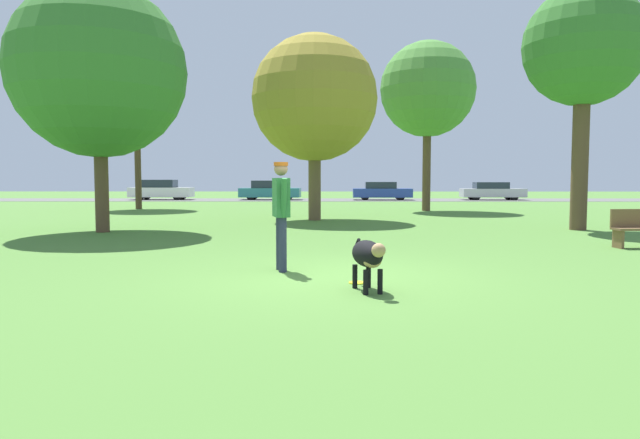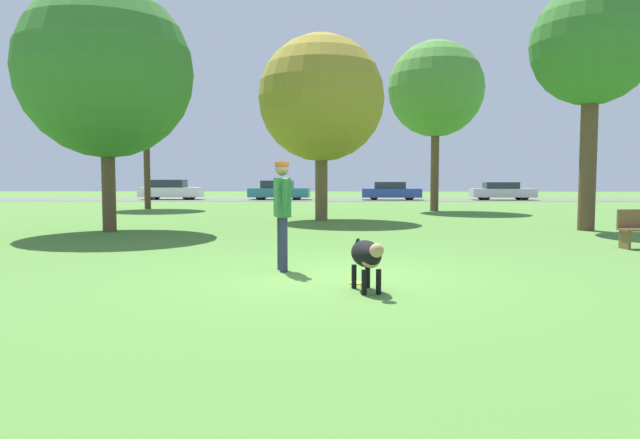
# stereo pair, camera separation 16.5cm
# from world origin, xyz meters

# --- Properties ---
(ground_plane) EXTENTS (120.00, 120.00, 0.00)m
(ground_plane) POSITION_xyz_m (0.00, 0.00, 0.00)
(ground_plane) COLOR #4C7A33
(far_road_strip) EXTENTS (120.00, 6.00, 0.01)m
(far_road_strip) POSITION_xyz_m (0.00, 32.16, 0.01)
(far_road_strip) COLOR #5B5B59
(far_road_strip) RESTS_ON ground_plane
(person) EXTENTS (0.33, 0.75, 1.77)m
(person) POSITION_xyz_m (-0.78, 0.56, 1.07)
(person) COLOR #2D334C
(person) RESTS_ON ground_plane
(dog) EXTENTS (0.53, 1.13, 0.69)m
(dog) POSITION_xyz_m (0.50, -1.15, 0.49)
(dog) COLOR black
(dog) RESTS_ON ground_plane
(frisbee) EXTENTS (0.24, 0.24, 0.02)m
(frisbee) POSITION_xyz_m (0.39, -0.55, 0.01)
(frisbee) COLOR yellow
(frisbee) RESTS_ON ground_plane
(tree_far_left) EXTENTS (4.30, 4.30, 7.96)m
(tree_far_left) POSITION_xyz_m (-9.41, 19.81, 5.78)
(tree_far_left) COLOR #4C3826
(tree_far_left) RESTS_ON ground_plane
(tree_near_right) EXTENTS (3.43, 3.43, 7.04)m
(tree_near_right) POSITION_xyz_m (7.39, 8.15, 5.26)
(tree_near_right) COLOR brown
(tree_near_right) RESTS_ON ground_plane
(tree_far_right) EXTENTS (4.42, 4.42, 7.88)m
(tree_far_right) POSITION_xyz_m (4.71, 18.24, 5.64)
(tree_far_right) COLOR brown
(tree_far_right) RESTS_ON ground_plane
(tree_near_left) EXTENTS (4.82, 4.82, 6.91)m
(tree_near_left) POSITION_xyz_m (-6.35, 7.34, 4.49)
(tree_near_left) COLOR brown
(tree_near_left) RESTS_ON ground_plane
(tree_mid_center) EXTENTS (4.54, 4.54, 6.67)m
(tree_mid_center) POSITION_xyz_m (-0.45, 12.08, 4.38)
(tree_mid_center) COLOR brown
(tree_mid_center) RESTS_ON ground_plane
(parked_car_white) EXTENTS (4.39, 1.81, 1.45)m
(parked_car_white) POSITION_xyz_m (-11.89, 32.32, 0.70)
(parked_car_white) COLOR white
(parked_car_white) RESTS_ON ground_plane
(parked_car_teal) EXTENTS (4.39, 1.96, 1.39)m
(parked_car_teal) POSITION_xyz_m (-4.04, 32.31, 0.67)
(parked_car_teal) COLOR teal
(parked_car_teal) RESTS_ON ground_plane
(parked_car_blue) EXTENTS (4.21, 1.83, 1.29)m
(parked_car_blue) POSITION_xyz_m (3.99, 32.02, 0.63)
(parked_car_blue) COLOR #284293
(parked_car_blue) RESTS_ON ground_plane
(parked_car_silver) EXTENTS (4.47, 1.84, 1.27)m
(parked_car_silver) POSITION_xyz_m (11.88, 32.16, 0.63)
(parked_car_silver) COLOR #B7B7BC
(parked_car_silver) RESTS_ON ground_plane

